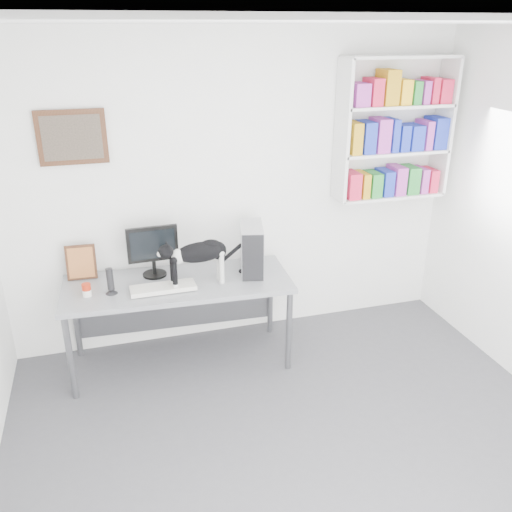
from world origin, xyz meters
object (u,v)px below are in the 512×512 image
bookshelf (394,129)px  desk (180,323)px  keyboard (163,288)px  monitor (153,251)px  pc_tower (252,249)px  cat (199,263)px  soup_can (87,290)px  speaker (110,281)px  leaning_print (81,262)px

bookshelf → desk: bookshelf is taller
bookshelf → keyboard: 2.43m
bookshelf → monitor: bearing=-177.3°
pc_tower → cat: 0.49m
soup_can → monitor: bearing=23.2°
bookshelf → cat: (-1.85, -0.39, -0.89)m
bookshelf → desk: 2.51m
speaker → cat: (0.69, -0.05, 0.08)m
monitor → keyboard: bearing=-85.9°
speaker → keyboard: bearing=-14.0°
desk → pc_tower: pc_tower is taller
keyboard → soup_can: 0.58m
bookshelf → monitor: 2.35m
cat → keyboard: bearing=175.9°
pc_tower → bookshelf: bearing=22.9°
keyboard → pc_tower: (0.77, 0.15, 0.19)m
speaker → desk: bearing=0.2°
desk → pc_tower: size_ratio=4.48×
leaning_print → soup_can: 0.36m
pc_tower → soup_can: bearing=-163.4°
monitor → soup_can: monitor is taller
leaning_print → soup_can: (0.03, -0.34, -0.10)m
keyboard → speaker: bearing=171.7°
speaker → soup_can: speaker is taller
pc_tower → leaning_print: size_ratio=1.38×
monitor → keyboard: size_ratio=0.87×
desk → monitor: bearing=134.9°
soup_can → pc_tower: bearing=3.8°
bookshelf → keyboard: bearing=-169.5°
soup_can → desk: bearing=4.2°
keyboard → soup_can: bearing=173.3°
speaker → soup_can: size_ratio=2.15×
monitor → leaning_print: monitor is taller
desk → speaker: size_ratio=8.37×
pc_tower → speaker: (-1.16, -0.10, -0.09)m
cat → pc_tower: bearing=11.2°
bookshelf → leaning_print: (-2.75, 0.01, -0.94)m
desk → speaker: speaker is taller
leaning_print → cat: cat is taller
monitor → speaker: bearing=-148.3°
keyboard → speaker: speaker is taller
desk → cat: 0.61m
bookshelf → soup_can: bearing=-173.0°
bookshelf → desk: (-2.02, -0.28, -1.47)m
monitor → leaning_print: 0.59m
bookshelf → cat: bearing=-168.1°
desk → leaning_print: bearing=161.4°
soup_can → cat: 0.88m
bookshelf → desk: size_ratio=0.68×
keyboard → leaning_print: 0.74m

